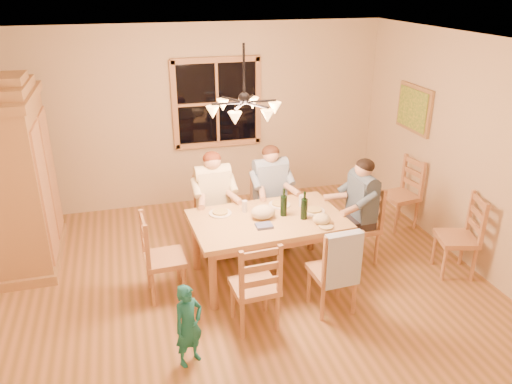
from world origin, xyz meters
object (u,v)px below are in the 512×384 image
object	(u,v)px
chair_near_right	(331,284)
chandelier	(244,108)
chair_spare_front	(454,250)
child	(189,325)
armoire	(20,181)
chair_far_left	(215,228)
chair_end_left	(166,271)
wine_bottle_b	(304,205)
wine_bottle_a	(284,202)
chair_spare_back	(399,206)
adult_woman	(213,190)
adult_plaid_man	(271,182)
adult_slate_man	(361,198)
chair_end_right	(357,238)
dining_table	(268,226)
chair_near_left	(255,299)

from	to	relation	value
chair_near_right	chandelier	bearing A→B (deg)	135.07
chair_spare_front	child	bearing A→B (deg)	117.72
armoire	chair_far_left	bearing A→B (deg)	-8.92
chair_end_left	wine_bottle_b	distance (m)	1.70
chair_far_left	wine_bottle_a	bearing A→B (deg)	127.96
chair_spare_back	child	bearing A→B (deg)	113.06
adult_woman	wine_bottle_b	size ratio (longest dim) A/B	2.65
chair_end_left	chair_spare_back	bearing A→B (deg)	100.70
adult_plaid_man	wine_bottle_a	bearing A→B (deg)	80.25
adult_plaid_man	chair_spare_front	distance (m)	2.37
chair_spare_front	chair_spare_back	size ratio (longest dim) A/B	1.00
chair_spare_front	chair_spare_back	distance (m)	1.28
chair_far_left	chair_end_left	world-z (taller)	same
chandelier	chair_spare_front	size ratio (longest dim) A/B	0.78
chair_spare_back	chandelier	bearing A→B (deg)	101.51
wine_bottle_a	child	size ratio (longest dim) A/B	0.41
adult_slate_man	wine_bottle_a	xyz separation A→B (m)	(-0.99, -0.05, 0.08)
chair_end_right	chair_spare_front	world-z (taller)	same
chair_near_right	chair_spare_front	xyz separation A→B (m)	(1.69, 0.27, 0.00)
dining_table	chair_spare_back	bearing A→B (deg)	19.48
chair_near_right	wine_bottle_a	world-z (taller)	wine_bottle_a
adult_plaid_man	wine_bottle_b	bearing A→B (deg)	92.98
chandelier	chair_end_left	size ratio (longest dim) A/B	0.78
chair_far_left	chair_spare_front	size ratio (longest dim) A/B	1.00
chair_far_left	chair_near_right	xyz separation A→B (m)	(0.95, -1.57, 0.00)
chair_near_left	chair_end_left	distance (m)	1.11
chair_end_left	adult_woman	xyz separation A→B (m)	(0.71, 0.85, 0.54)
adult_woman	dining_table	bearing A→B (deg)	117.90
chair_far_left	dining_table	bearing A→B (deg)	117.90
wine_bottle_a	armoire	bearing A→B (deg)	159.01
wine_bottle_a	wine_bottle_b	world-z (taller)	same
adult_plaid_man	chair_spare_front	world-z (taller)	adult_plaid_man
chair_end_left	wine_bottle_b	bearing A→B (deg)	84.86
armoire	adult_slate_man	bearing A→B (deg)	-15.31
child	chair_near_left	bearing A→B (deg)	-1.89
chair_near_left	adult_woman	bearing A→B (deg)	90.00
adult_woman	child	distance (m)	2.12
chandelier	adult_woman	size ratio (longest dim) A/B	0.88
chair_near_left	adult_slate_man	size ratio (longest dim) A/B	1.13
wine_bottle_a	chair_spare_back	world-z (taller)	wine_bottle_a
adult_slate_man	wine_bottle_b	world-z (taller)	adult_slate_man
wine_bottle_b	chair_spare_back	xyz separation A→B (m)	(1.77, 0.88, -0.62)
chair_end_left	child	world-z (taller)	chair_end_left
chair_near_left	chair_spare_front	bearing A→B (deg)	3.89
armoire	chair_near_right	distance (m)	3.79
chair_near_right	chair_end_right	xyz separation A→B (m)	(0.71, 0.85, 0.00)
dining_table	chair_far_left	xyz separation A→B (m)	(-0.47, 0.78, -0.35)
chair_spare_front	wine_bottle_b	bearing A→B (deg)	93.29
wine_bottle_b	child	world-z (taller)	wine_bottle_b
dining_table	armoire	bearing A→B (deg)	157.28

